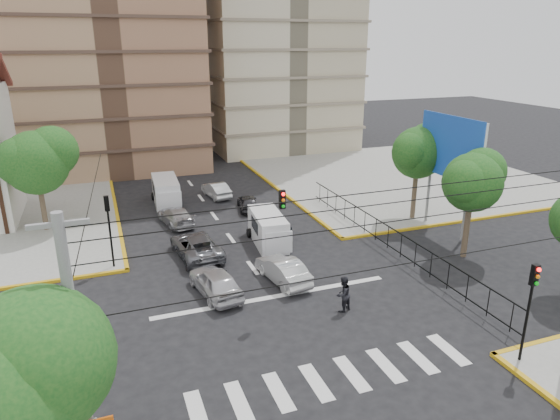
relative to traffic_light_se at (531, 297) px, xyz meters
name	(u,v)px	position (x,y,z in m)	size (l,w,h in m)	color
ground	(282,307)	(-7.80, 7.80, -3.11)	(160.00, 160.00, 0.00)	black
sidewalk_ne	(399,176)	(12.20, 27.80, -3.04)	(26.00, 26.00, 0.15)	gray
crosswalk_stripes	(334,378)	(-7.80, 1.80, -3.11)	(12.00, 2.40, 0.01)	silver
stop_line	(274,297)	(-7.80, 9.00, -3.11)	(13.00, 0.40, 0.01)	silver
park_fence	(387,250)	(1.20, 12.30, -3.11)	(0.10, 22.50, 1.66)	black
billboard	(451,149)	(6.65, 13.80, 2.89)	(0.36, 6.20, 8.10)	slate
tree_park_a	(474,180)	(5.28, 9.81, 1.90)	(4.41, 3.60, 6.83)	#473828
tree_park_c	(419,150)	(6.29, 16.81, 2.22)	(4.65, 3.80, 7.25)	#473828
tree_tudor	(37,160)	(-19.70, 23.81, 2.11)	(5.39, 4.40, 7.43)	#473828
traffic_light_se	(531,297)	(0.00, 0.00, 0.00)	(0.28, 0.22, 4.40)	black
traffic_light_nw	(109,220)	(-15.60, 15.60, 0.00)	(0.28, 0.22, 4.40)	black
traffic_light_hanging	(299,210)	(-7.80, 5.76, 2.79)	(18.00, 9.12, 0.92)	black
utility_pole_sw	(81,371)	(-16.80, -1.20, 1.65)	(1.40, 0.28, 9.00)	slate
van_right_lane	(269,230)	(-5.67, 15.90, -2.10)	(2.23, 4.77, 2.08)	silver
van_left_lane	(166,193)	(-10.83, 26.81, -2.04)	(2.15, 4.97, 2.20)	silver
car_silver_front_left	(215,282)	(-10.64, 10.35, -2.36)	(1.77, 4.40, 1.50)	silver
car_white_front_right	(283,270)	(-6.72, 10.55, -2.41)	(1.49, 4.27, 1.41)	silver
car_grey_mid_left	(196,246)	(-10.61, 15.65, -2.39)	(2.40, 5.20, 1.44)	slate
car_silver_rear_left	(176,216)	(-10.85, 21.95, -2.46)	(1.82, 4.49, 1.30)	#A8A8AC
car_darkgrey_mid_right	(248,202)	(-4.89, 23.31, -2.49)	(1.47, 3.65, 1.24)	#272729
car_white_rear_right	(216,190)	(-6.47, 27.63, -2.46)	(1.39, 3.99, 1.31)	silver
pedestrian_crosswalk	(343,294)	(-5.05, 6.45, -2.18)	(0.90, 0.71, 1.86)	black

